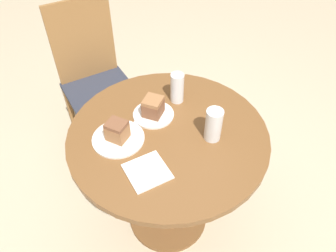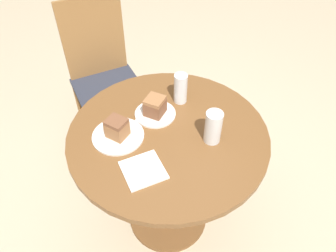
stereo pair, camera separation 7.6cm
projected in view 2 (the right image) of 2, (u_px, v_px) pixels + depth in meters
ground_plane at (168, 216)px, 2.01m from camera, size 8.00×8.00×0.00m
table at (168, 158)px, 1.62m from camera, size 0.92×0.92×0.74m
chair at (105, 77)px, 2.17m from camera, size 0.44×0.48×1.00m
plate_near at (155, 114)px, 1.57m from camera, size 0.20×0.20×0.01m
plate_far at (118, 136)px, 1.46m from camera, size 0.23×0.23×0.01m
cake_slice_near at (155, 106)px, 1.53m from camera, size 0.12×0.12×0.09m
cake_slice_far at (117, 128)px, 1.43m from camera, size 0.11×0.11×0.09m
glass_lemonade at (213, 129)px, 1.40m from camera, size 0.07×0.07×0.16m
glass_water at (180, 90)px, 1.59m from camera, size 0.07×0.07×0.15m
napkin_stack at (143, 170)px, 1.33m from camera, size 0.17×0.17×0.01m
fork at (135, 126)px, 1.51m from camera, size 0.11×0.13×0.00m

